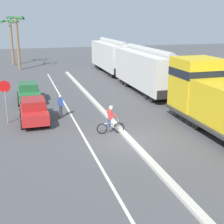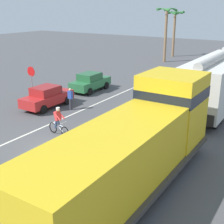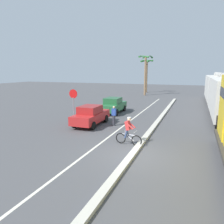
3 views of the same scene
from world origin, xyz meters
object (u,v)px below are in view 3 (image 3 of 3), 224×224
(cyclist, at_px, (128,132))
(palm_tree_far, at_px, (145,67))
(parked_car_green, at_px, (113,105))
(hopper_car_middle, at_px, (217,88))
(stop_sign, at_px, (73,99))
(pedestrian_by_cars, at_px, (114,115))
(palm_tree_near, at_px, (147,68))
(parked_car_red, at_px, (91,115))

(cyclist, height_order, palm_tree_far, palm_tree_far)
(parked_car_green, bearing_deg, hopper_car_middle, 48.39)
(stop_sign, relative_size, palm_tree_far, 0.40)
(hopper_car_middle, xyz_separation_m, pedestrian_by_cars, (-8.89, -17.39, -1.23))
(parked_car_green, xyz_separation_m, stop_sign, (-1.59, -5.40, 1.21))
(pedestrian_by_cars, bearing_deg, palm_tree_far, 96.32)
(palm_tree_near, bearing_deg, palm_tree_far, -80.61)
(stop_sign, xyz_separation_m, pedestrian_by_cars, (3.58, 0.27, -1.18))
(parked_car_green, bearing_deg, parked_car_red, -88.67)
(hopper_car_middle, xyz_separation_m, palm_tree_far, (-11.41, 5.38, 2.90))
(palm_tree_near, xyz_separation_m, pedestrian_by_cars, (3.36, -27.85, -4.14))
(cyclist, bearing_deg, parked_car_green, 115.76)
(palm_tree_far, height_order, pedestrian_by_cars, palm_tree_far)
(cyclist, distance_m, stop_sign, 7.21)
(parked_car_red, relative_size, parked_car_green, 1.00)
(palm_tree_far, bearing_deg, parked_car_red, -88.36)
(hopper_car_middle, height_order, pedestrian_by_cars, hopper_car_middle)
(parked_car_red, distance_m, cyclist, 5.58)
(palm_tree_near, relative_size, palm_tree_far, 0.93)
(hopper_car_middle, bearing_deg, stop_sign, -125.24)
(palm_tree_near, bearing_deg, stop_sign, -90.44)
(hopper_car_middle, bearing_deg, palm_tree_near, 139.53)
(palm_tree_far, bearing_deg, palm_tree_near, 99.39)
(parked_car_red, bearing_deg, hopper_car_middle, 58.98)
(parked_car_red, xyz_separation_m, cyclist, (4.30, -3.56, 0.00))
(cyclist, relative_size, pedestrian_by_cars, 1.06)
(hopper_car_middle, distance_m, parked_car_red, 20.90)
(parked_car_red, xyz_separation_m, palm_tree_far, (-0.66, 23.26, 4.16))
(parked_car_green, height_order, pedestrian_by_cars, same)
(cyclist, xyz_separation_m, stop_sign, (-6.02, 3.78, 1.21))
(cyclist, height_order, palm_tree_near, palm_tree_near)
(palm_tree_near, distance_m, pedestrian_by_cars, 28.35)
(cyclist, bearing_deg, parked_car_red, 140.40)
(stop_sign, distance_m, pedestrian_by_cars, 3.78)
(palm_tree_far, bearing_deg, pedestrian_by_cars, -83.68)
(hopper_car_middle, height_order, stop_sign, hopper_car_middle)
(parked_car_red, height_order, palm_tree_far, palm_tree_far)
(parked_car_green, xyz_separation_m, cyclist, (4.43, -9.19, 0.00))
(pedestrian_by_cars, bearing_deg, stop_sign, -175.76)
(parked_car_green, xyz_separation_m, pedestrian_by_cars, (1.99, -5.14, 0.03))
(pedestrian_by_cars, bearing_deg, hopper_car_middle, 62.92)
(cyclist, xyz_separation_m, pedestrian_by_cars, (-2.45, 4.05, 0.03))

